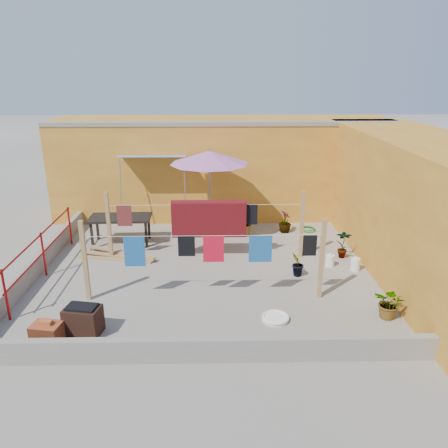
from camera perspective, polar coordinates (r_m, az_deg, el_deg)
The scene contains 21 objects.
ground at distance 10.90m, azimuth -2.40°, elevation -6.04°, with size 80.00×80.00×0.00m, color #9E998E.
wall_back at distance 14.85m, azimuth -0.22°, elevation 7.49°, with size 11.00×3.27×3.21m.
wall_right at distance 11.44m, azimuth 24.53°, elevation 2.00°, with size 2.40×9.00×3.20m, color gold.
parapet_front at distance 7.69m, azimuth -2.93°, elevation -16.08°, with size 8.30×0.16×0.44m, color gray.
parapet_left at distance 11.64m, azimuth -23.01°, elevation -4.77°, with size 0.16×7.30×0.44m, color gray.
red_railing at distance 11.20m, azimuth -22.61°, elevation -2.87°, with size 0.05×4.20×1.10m.
clothesline_rig at distance 11.01m, azimuth -2.08°, elevation 0.10°, with size 5.09×2.35×1.80m.
patio_umbrella at distance 12.24m, azimuth -1.93°, elevation 8.62°, with size 2.46×2.46×2.66m.
outdoor_table at distance 12.63m, azimuth -13.40°, elevation 0.60°, with size 1.73×0.90×0.80m.
brick_stack at distance 8.75m, azimuth -22.10°, elevation -13.06°, with size 0.58×0.46×0.45m.
lumber_pile at distance 11.87m, azimuth -13.68°, elevation -4.04°, with size 2.14×1.02×0.13m.
brazier at distance 8.74m, azimuth -17.91°, elevation -11.84°, with size 0.72×0.54×0.58m.
white_basin at distance 8.90m, azimuth 6.72°, elevation -12.10°, with size 0.55×0.55×0.10m.
water_jug_a at distance 11.30m, azimuth 16.77°, elevation -5.05°, with size 0.23×0.23×0.36m.
water_jug_b at distance 11.37m, azimuth 13.67°, elevation -4.66°, with size 0.22×0.22×0.34m.
green_hose at distance 13.77m, azimuth 10.87°, elevation -0.66°, with size 0.51×0.51×0.08m.
plant_back_a at distance 13.03m, azimuth 2.68°, elevation 0.27°, with size 0.74×0.64×0.82m, color #22601B.
plant_back_b at distance 13.39m, azimuth 7.96°, elevation 0.30°, with size 0.38×0.38×0.67m, color #22601B.
plant_right_a at distance 11.86m, azimuth 15.31°, elevation -2.51°, with size 0.41×0.28×0.78m, color #22601B.
plant_right_b at distance 10.60m, azimuth 9.57°, elevation -5.19°, with size 0.35×0.28×0.63m, color #22601B.
plant_right_c at distance 9.38m, azimuth 20.88°, elevation -9.65°, with size 0.59×0.51×0.66m, color #22601B.
Camera 1 is at (0.24, -9.84, 4.69)m, focal length 35.00 mm.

